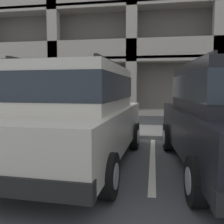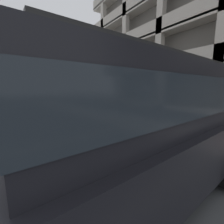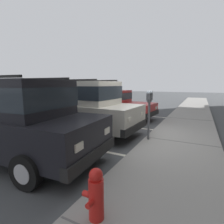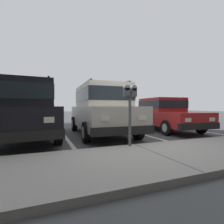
{
  "view_description": "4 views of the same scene",
  "coord_description": "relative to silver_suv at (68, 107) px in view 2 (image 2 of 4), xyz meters",
  "views": [
    {
      "loc": [
        1.49,
        -7.25,
        1.55
      ],
      "look_at": [
        0.41,
        -0.8,
        0.92
      ],
      "focal_mm": 40.0,
      "sensor_mm": 36.0,
      "label": 1
    },
    {
      "loc": [
        4.47,
        -3.81,
        1.68
      ],
      "look_at": [
        -0.13,
        -0.73,
        0.76
      ],
      "focal_mm": 24.0,
      "sensor_mm": 36.0,
      "label": 2
    },
    {
      "loc": [
        5.54,
        1.76,
        1.87
      ],
      "look_at": [
        -0.25,
        -1.19,
        0.83
      ],
      "focal_mm": 28.0,
      "sensor_mm": 36.0,
      "label": 3
    },
    {
      "loc": [
        2.27,
        4.3,
        1.12
      ],
      "look_at": [
        0.12,
        -1.09,
        0.95
      ],
      "focal_mm": 28.0,
      "sensor_mm": 36.0,
      "label": 4
    }
  ],
  "objects": [
    {
      "name": "red_sedan",
      "position": [
        -3.23,
        -0.17,
        -0.27
      ],
      "size": [
        2.12,
        4.61,
        1.54
      ],
      "rotation": [
        0.0,
        0.0,
        -0.09
      ],
      "color": "red",
      "rests_on": "ground_plane"
    },
    {
      "name": "parking_stall_lines",
      "position": [
        1.44,
        1.05,
        -1.08
      ],
      "size": [
        12.04,
        4.8,
        0.01
      ],
      "color": "silver",
      "rests_on": "ground_plane"
    },
    {
      "name": "dark_hatchback",
      "position": [
        2.81,
        0.01,
        0.0
      ],
      "size": [
        2.24,
        4.9,
        2.03
      ],
      "rotation": [
        0.0,
        0.0,
        0.07
      ],
      "color": "black",
      "rests_on": "ground_plane"
    },
    {
      "name": "silver_suv",
      "position": [
        0.0,
        0.0,
        0.0
      ],
      "size": [
        2.16,
        4.86,
        2.03
      ],
      "rotation": [
        0.0,
        0.0,
        -0.04
      ],
      "color": "beige",
      "rests_on": "ground_plane"
    },
    {
      "name": "parking_meter_near",
      "position": [
        0.15,
        2.8,
        0.18
      ],
      "size": [
        0.35,
        0.12,
        1.55
      ],
      "color": "#595B60",
      "rests_on": "sidewalk"
    },
    {
      "name": "ground_plane",
      "position": [
        -0.05,
        2.45,
        -1.14
      ],
      "size": [
        80.0,
        80.0,
        0.1
      ],
      "color": "#444749"
    },
    {
      "name": "sidewalk",
      "position": [
        -0.05,
        3.75,
        -1.03
      ],
      "size": [
        40.0,
        2.2,
        0.12
      ],
      "color": "gray",
      "rests_on": "ground_plane"
    }
  ]
}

